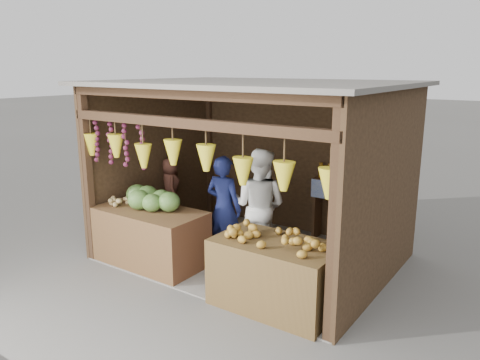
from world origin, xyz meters
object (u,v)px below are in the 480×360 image
at_px(counter_right, 275,275).
at_px(woman_standing, 259,206).
at_px(man_standing, 224,208).
at_px(counter_left, 150,237).
at_px(vendor_seated, 171,187).

distance_m(counter_right, woman_standing, 1.48).
bearing_deg(counter_right, man_standing, 148.62).
height_order(counter_left, woman_standing, woman_standing).
distance_m(woman_standing, vendor_seated, 1.97).
height_order(man_standing, woman_standing, woman_standing).
distance_m(counter_right, vendor_seated, 3.17).
height_order(counter_right, man_standing, man_standing).
distance_m(man_standing, vendor_seated, 1.53).
xyz_separation_m(counter_left, counter_right, (2.18, -0.07, 0.00)).
height_order(man_standing, vendor_seated, man_standing).
bearing_deg(man_standing, counter_right, 145.32).
bearing_deg(vendor_seated, woman_standing, -146.72).
bearing_deg(counter_right, counter_left, 178.14).
distance_m(man_standing, woman_standing, 0.54).
xyz_separation_m(counter_right, vendor_seated, (-2.87, 1.28, 0.41)).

